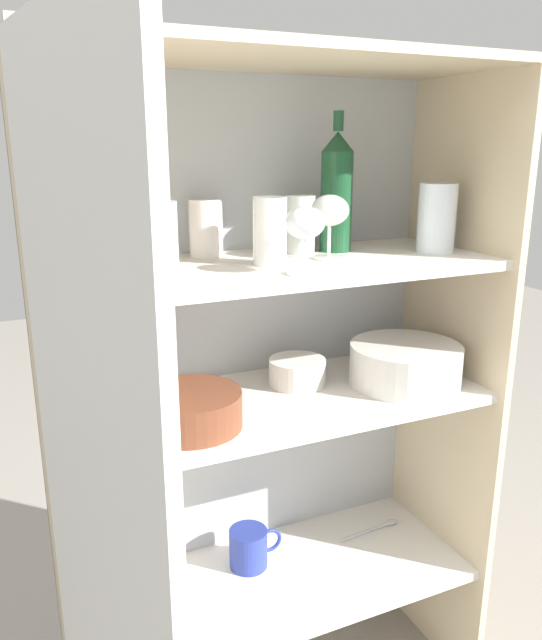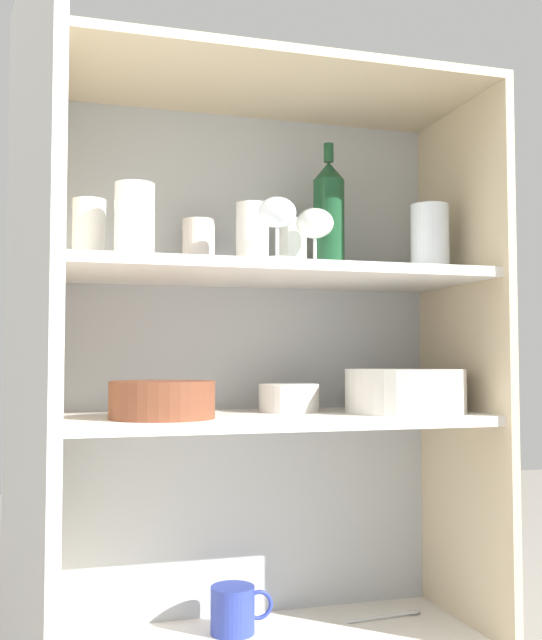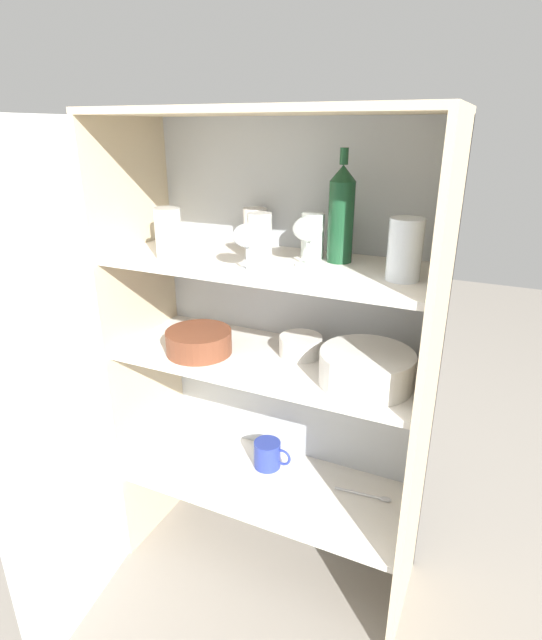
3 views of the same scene
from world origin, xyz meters
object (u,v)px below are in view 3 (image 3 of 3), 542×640
(wine_bottle, at_px, (341,214))
(serving_bowl_small, at_px, (301,345))
(mixing_bowl_large, at_px, (199,341))
(coffee_mug_primary, at_px, (268,454))
(plate_stack_white, at_px, (367,368))

(wine_bottle, distance_m, serving_bowl_small, 0.40)
(wine_bottle, distance_m, mixing_bowl_large, 0.55)
(mixing_bowl_large, relative_size, coffee_mug_primary, 1.49)
(mixing_bowl_large, bearing_deg, wine_bottle, 19.10)
(serving_bowl_small, bearing_deg, plate_stack_white, -22.80)
(serving_bowl_small, bearing_deg, coffee_mug_primary, 173.17)
(wine_bottle, distance_m, plate_stack_white, 0.41)
(wine_bottle, bearing_deg, mixing_bowl_large, -160.90)
(coffee_mug_primary, bearing_deg, plate_stack_white, -17.65)
(wine_bottle, distance_m, coffee_mug_primary, 0.85)
(mixing_bowl_large, height_order, coffee_mug_primary, mixing_bowl_large)
(serving_bowl_small, bearing_deg, wine_bottle, 10.75)
(wine_bottle, xyz_separation_m, mixing_bowl_large, (-0.38, -0.13, -0.38))
(serving_bowl_small, distance_m, coffee_mug_primary, 0.45)
(wine_bottle, height_order, mixing_bowl_large, wine_bottle)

